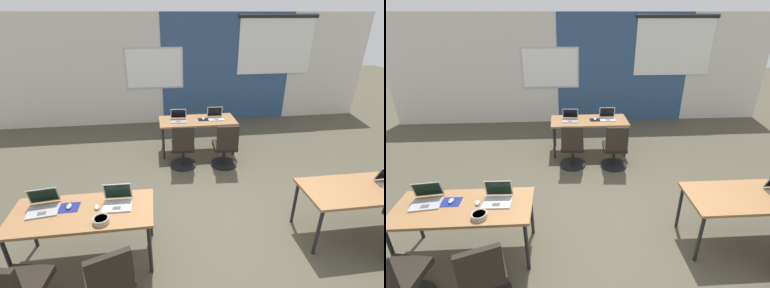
# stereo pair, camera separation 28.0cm
# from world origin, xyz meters

# --- Properties ---
(ground_plane) EXTENTS (24.00, 24.00, 0.00)m
(ground_plane) POSITION_xyz_m (0.00, 0.00, 0.00)
(ground_plane) COLOR #4C4738
(back_wall_assembly) EXTENTS (10.00, 0.27, 2.80)m
(back_wall_assembly) POSITION_xyz_m (0.04, 4.20, 1.41)
(back_wall_assembly) COLOR silver
(back_wall_assembly) RESTS_ON ground
(desk_near_left) EXTENTS (1.60, 0.70, 0.72)m
(desk_near_left) POSITION_xyz_m (-1.75, -0.60, 0.66)
(desk_near_left) COLOR olive
(desk_near_left) RESTS_ON ground
(desk_near_right) EXTENTS (1.60, 0.70, 0.72)m
(desk_near_right) POSITION_xyz_m (1.75, -0.60, 0.66)
(desk_near_right) COLOR olive
(desk_near_right) RESTS_ON ground
(desk_far_center) EXTENTS (1.60, 0.70, 0.72)m
(desk_far_center) POSITION_xyz_m (0.00, 2.20, 0.66)
(desk_far_center) COLOR olive
(desk_far_center) RESTS_ON ground
(laptop_far_right) EXTENTS (0.34, 0.28, 0.24)m
(laptop_far_right) POSITION_xyz_m (0.39, 2.22, 0.77)
(laptop_far_right) COLOR #B7B7BC
(laptop_far_right) RESTS_ON desk_far_center
(mousepad_far_right) EXTENTS (0.22, 0.19, 0.00)m
(mousepad_far_right) POSITION_xyz_m (0.12, 2.19, 0.72)
(mousepad_far_right) COLOR black
(mousepad_far_right) RESTS_ON desk_far_center
(mouse_far_right) EXTENTS (0.06, 0.10, 0.03)m
(mouse_far_right) POSITION_xyz_m (0.12, 2.19, 0.74)
(mouse_far_right) COLOR silver
(mouse_far_right) RESTS_ON mousepad_far_right
(chair_far_right) EXTENTS (0.52, 0.55, 0.92)m
(chair_far_right) POSITION_xyz_m (0.42, 1.42, 0.38)
(chair_far_right) COLOR black
(chair_far_right) RESTS_ON ground
(laptop_near_left_inner) EXTENTS (0.34, 0.28, 0.24)m
(laptop_near_left_inner) POSITION_xyz_m (-1.36, -0.52, 0.77)
(laptop_near_left_inner) COLOR #B7B7BC
(laptop_near_left_inner) RESTS_ON desk_near_left
(mouse_near_left_inner) EXTENTS (0.07, 0.11, 0.03)m
(mouse_near_left_inner) POSITION_xyz_m (-1.59, -0.57, 0.74)
(mouse_near_left_inner) COLOR #B2B2B7
(mouse_near_left_inner) RESTS_ON desk_near_left
(chair_near_left_inner) EXTENTS (0.56, 0.61, 0.92)m
(chair_near_left_inner) POSITION_xyz_m (-1.39, -1.32, 0.38)
(chair_near_left_inner) COLOR black
(chair_near_left_inner) RESTS_ON ground
(laptop_far_left) EXTENTS (0.35, 0.33, 0.23)m
(laptop_far_left) POSITION_xyz_m (-0.40, 2.20, 0.77)
(laptop_far_left) COLOR #9E9EA3
(laptop_far_left) RESTS_ON desk_far_center
(chair_far_left) EXTENTS (0.52, 0.55, 0.92)m
(chair_far_left) POSITION_xyz_m (-0.38, 1.50, 0.38)
(chair_far_left) COLOR black
(chair_far_left) RESTS_ON ground
(laptop_near_left_end) EXTENTS (0.36, 0.33, 0.23)m
(laptop_near_left_end) POSITION_xyz_m (-2.19, -0.50, 0.77)
(laptop_near_left_end) COLOR #9E9EA3
(laptop_near_left_end) RESTS_ON desk_near_left
(mousepad_near_left_end) EXTENTS (0.22, 0.19, 0.00)m
(mousepad_near_left_end) POSITION_xyz_m (-1.91, -0.51, 0.72)
(mousepad_near_left_end) COLOR navy
(mousepad_near_left_end) RESTS_ON desk_near_left
(mouse_near_left_end) EXTENTS (0.06, 0.10, 0.03)m
(mouse_near_left_end) POSITION_xyz_m (-1.91, -0.51, 0.74)
(mouse_near_left_end) COLOR #B2B2B7
(mouse_near_left_end) RESTS_ON mousepad_near_left_end
(chair_near_left_end) EXTENTS (0.52, 0.57, 0.92)m
(chair_near_left_end) POSITION_xyz_m (-2.21, -1.34, 0.38)
(chair_near_left_end) COLOR black
(chair_near_left_end) RESTS_ON ground
(snack_bowl) EXTENTS (0.18, 0.18, 0.06)m
(snack_bowl) POSITION_xyz_m (-1.50, -0.82, 0.76)
(snack_bowl) COLOR tan
(snack_bowl) RESTS_ON desk_near_left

